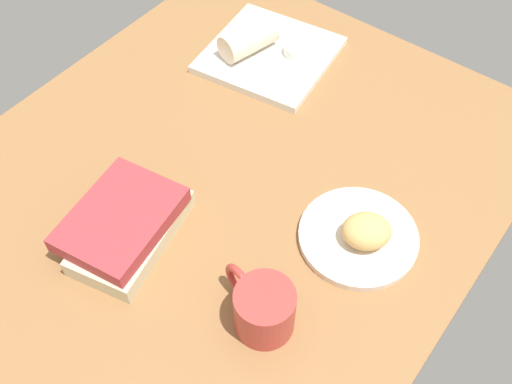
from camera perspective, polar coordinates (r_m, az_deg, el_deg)
The scene contains 8 objects.
dining_table at distance 111.35cm, azimuth -3.17°, elevation 0.32°, with size 110.00×90.00×4.00cm, color olive.
round_plate at distance 103.27cm, azimuth 9.51°, elevation -4.14°, with size 19.97×19.97×1.40cm, color silver.
scone_pastry at distance 100.27cm, azimuth 10.28°, elevation -3.60°, with size 8.07×6.97×4.94cm, color tan.
square_plate at distance 132.82cm, azimuth 1.27°, elevation 12.69°, with size 24.85×24.85×1.60cm, color white.
sauce_cup at distance 131.43cm, azimuth 3.78°, elevation 13.15°, with size 5.27×5.27×2.03cm.
breakfast_wrap at distance 130.76cm, azimuth -0.71°, elevation 14.08°, with size 5.94×5.94×12.17cm, color beige.
book_stack at distance 102.14cm, azimuth -12.00°, elevation -3.12°, with size 23.65×18.27×6.48cm.
coffee_mug at distance 91.14cm, azimuth 0.66°, elevation -10.78°, with size 9.17×13.66×8.64cm.
Camera 1 is at (-50.37, -46.33, 89.84)cm, focal length 42.86 mm.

